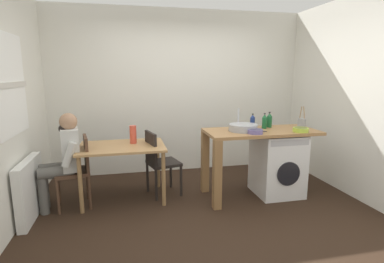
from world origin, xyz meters
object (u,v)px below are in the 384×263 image
Objects in this scene: seated_person at (63,156)px; mixing_bowl at (255,131)px; chair_person_seat at (78,167)px; washing_machine at (277,164)px; dining_table at (122,153)px; chair_opposite at (159,160)px; bottle_clear_small at (269,120)px; utensil_crock at (302,123)px; vase at (133,134)px; colander at (301,129)px; bottle_tall_green at (252,121)px; bottle_squat_brown at (264,122)px.

seated_person is 2.40m from mixing_bowl.
seated_person reaches higher than chair_person_seat.
mixing_bowl reaches higher than washing_machine.
chair_opposite reaches higher than dining_table.
chair_person_seat reaches higher than dining_table.
bottle_clear_small is 0.45m from utensil_crock.
utensil_crock reaches higher than mixing_bowl.
washing_machine is at bearing 64.94° from chair_opposite.
chair_opposite is at bearing 175.50° from bottle_clear_small.
chair_opposite is (0.48, 0.03, -0.14)m from dining_table.
vase is at bearing 169.08° from washing_machine.
vase is at bearing 164.47° from colander.
chair_opposite is 3.00× the size of utensil_crock.
colander is (0.25, -0.40, -0.07)m from bottle_clear_small.
vase is at bearing 174.22° from bottle_clear_small.
bottle_tall_green is 0.96× the size of colander.
seated_person is 6.11× the size of mixing_bowl.
seated_person is 1.40× the size of washing_machine.
chair_person_seat is 3.72× the size of vase.
chair_opposite is at bearing -93.74° from chair_person_seat.
bottle_clear_small is at bearing -2.56° from dining_table.
seated_person is at bearing -179.50° from bottle_clear_small.
utensil_crock is at bearing -102.92° from chair_person_seat.
chair_person_seat is 3.05m from utensil_crock.
chair_opposite is at bearing 169.26° from washing_machine.
utensil_crock reaches higher than bottle_clear_small.
utensil_crock is (0.81, 0.25, 0.04)m from mixing_bowl.
washing_machine is 0.67m from utensil_crock.
vase is at bearing 33.69° from dining_table.
bottle_tall_green is at bearing -98.39° from seated_person.
vase is (0.86, 0.22, 0.19)m from seated_person.
chair_person_seat is at bearing 170.05° from mixing_bowl.
dining_table is at bearing 179.04° from bottle_tall_green.
chair_person_seat is at bearing -97.74° from chair_opposite.
mixing_bowl is at bearing -110.28° from chair_person_seat.
mixing_bowl is (-0.38, -0.38, -0.07)m from bottle_clear_small.
washing_machine is at bearing -103.59° from seated_person.
chair_person_seat is 4.13× the size of bottle_clear_small.
bottle_squat_brown is at bearing 136.54° from colander.
vase is (-2.13, 0.59, -0.09)m from colander.
bottle_clear_small is (2.74, 0.02, 0.35)m from seated_person.
utensil_crock is 1.50× the size of colander.
mixing_bowl is (2.36, -0.36, 0.28)m from seated_person.
dining_table is 1.28× the size of washing_machine.
mixing_bowl is at bearing 178.18° from colander.
colander is (2.28, -0.49, 0.31)m from dining_table.
vase is (0.15, 0.10, 0.22)m from dining_table.
chair_opposite is 4.24× the size of bottle_squat_brown.
seated_person is 6.00× the size of colander.
chair_person_seat is at bearing -178.63° from bottle_tall_green.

